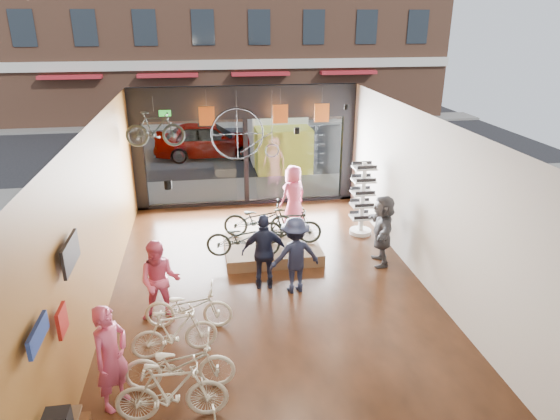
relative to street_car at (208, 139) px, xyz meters
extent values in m
cube|color=black|center=(1.10, -12.00, -0.81)|extent=(7.00, 12.00, 0.04)
cube|color=black|center=(1.10, -12.00, 3.03)|extent=(7.00, 12.00, 0.04)
cube|color=olive|center=(-2.42, -12.00, 1.11)|extent=(0.04, 12.00, 3.80)
cube|color=beige|center=(4.62, -12.00, 1.11)|extent=(0.04, 12.00, 3.80)
cube|color=#198C26|center=(-1.30, -6.12, 2.26)|extent=(0.35, 0.06, 0.18)
cube|color=black|center=(1.10, 3.00, -0.80)|extent=(30.00, 18.00, 0.02)
cube|color=slate|center=(1.10, -4.80, -0.73)|extent=(30.00, 2.40, 0.12)
cube|color=slate|center=(1.10, 7.00, -0.73)|extent=(30.00, 2.00, 0.12)
imported|color=gray|center=(0.00, 0.00, 0.00)|extent=(4.62, 1.86, 1.57)
imported|color=beige|center=(-0.89, -15.25, -0.28)|extent=(1.71, 0.52, 1.02)
imported|color=beige|center=(-0.80, -14.58, -0.31)|extent=(1.84, 0.74, 0.95)
imported|color=beige|center=(-0.92, -13.67, -0.32)|extent=(1.61, 0.68, 0.93)
imported|color=beige|center=(-0.68, -12.83, -0.34)|extent=(1.77, 0.81, 0.90)
cube|color=brown|center=(1.38, -9.90, -0.64)|extent=(2.40, 1.80, 0.30)
imported|color=black|center=(0.60, -10.47, -0.02)|extent=(1.85, 0.87, 0.94)
imported|color=black|center=(1.85, -9.95, -0.01)|extent=(1.64, 0.62, 0.96)
imported|color=black|center=(1.11, -9.39, 0.00)|extent=(1.93, 0.94, 0.97)
imported|color=#CC4C72|center=(-1.79, -14.80, 0.10)|extent=(0.72, 0.78, 1.78)
imported|color=#CC4C72|center=(-1.22, -12.45, 0.07)|extent=(0.87, 0.70, 1.71)
imported|color=#161C33|center=(1.00, -11.51, 0.09)|extent=(1.06, 0.52, 1.75)
imported|color=#161C33|center=(1.63, -11.77, 0.09)|extent=(1.22, 0.81, 1.75)
imported|color=#CC4C72|center=(2.29, -7.90, 0.10)|extent=(1.03, 0.93, 1.77)
imported|color=#3F3F44|center=(3.98, -10.78, 0.10)|extent=(0.82, 1.72, 1.78)
imported|color=black|center=(-1.48, -7.80, 2.14)|extent=(1.61, 0.55, 0.95)
cube|color=#CC5919|center=(-0.08, -6.80, 2.26)|extent=(0.45, 0.03, 0.55)
cube|color=#CC5919|center=(2.08, -6.80, 2.26)|extent=(0.45, 0.03, 0.55)
cube|color=#CC5919|center=(3.34, -6.80, 2.26)|extent=(0.45, 0.03, 0.55)
camera|label=1|loc=(-0.21, -21.40, 4.96)|focal=32.00mm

